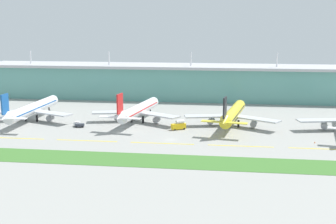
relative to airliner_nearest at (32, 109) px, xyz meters
The scene contains 15 objects.
ground_plane 84.46m from the airliner_nearest, 20.90° to the right, with size 600.00×600.00×0.00m, color gray.
terminal_building 113.49m from the airliner_nearest, 46.05° to the left, with size 288.00×34.00×32.42m.
airliner_nearest is the anchor object (origin of this frame).
airliner_near_middle 57.10m from the airliner_nearest, ahead, with size 48.18×58.75×18.90m.
airliner_far_middle 106.42m from the airliner_nearest, ahead, with size 48.20×59.14×18.90m.
taxiway_stripe_west 38.03m from the airliner_nearest, 78.19° to the right, with size 28.00×0.70×0.04m, color yellow.
taxiway_stripe_mid_west 55.89m from the airliner_nearest, 41.36° to the right, with size 28.00×0.70×0.04m, color yellow.
taxiway_stripe_centre 84.34m from the airliner_nearest, 25.87° to the right, with size 28.00×0.70×0.04m, color yellow.
taxiway_stripe_mid_east 115.82m from the airliner_nearest, 18.50° to the right, with size 28.00×0.70×0.04m, color yellow.
taxiway_stripe_east 148.42m from the airliner_nearest, 14.33° to the right, with size 28.00×0.70×0.04m, color yellow.
grass_verge 100.60m from the airliner_nearest, 38.41° to the right, with size 300.00×18.00×0.10m, color #3D702D.
fuel_truck 80.83m from the airliner_nearest, ahead, with size 7.50×5.98×4.95m.
baggage_cart 29.92m from the airliner_nearest, 18.48° to the right, with size 2.82×3.95×2.48m.
pushback_tug 32.54m from the airliner_nearest, 20.77° to the right, with size 4.70×3.06×1.85m.
safety_cone_left_wingtip 144.79m from the airliner_nearest, 10.93° to the right, with size 0.56×0.56×0.70m, color orange.
Camera 1 is at (25.29, -198.39, 52.17)m, focal length 48.98 mm.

